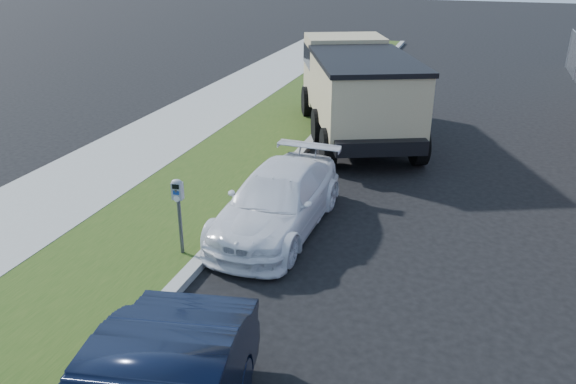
% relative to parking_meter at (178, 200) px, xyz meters
% --- Properties ---
extents(ground, '(120.00, 120.00, 0.00)m').
position_rel_parking_meter_xyz_m(ground, '(3.01, 0.41, -1.20)').
color(ground, black).
rests_on(ground, ground).
extents(streetside, '(6.12, 50.00, 0.15)m').
position_rel_parking_meter_xyz_m(streetside, '(-2.56, 2.41, -1.13)').
color(streetside, gray).
rests_on(streetside, ground).
extents(parking_meter, '(0.21, 0.15, 1.47)m').
position_rel_parking_meter_xyz_m(parking_meter, '(0.00, 0.00, 0.00)').
color(parking_meter, '#3F4247').
rests_on(parking_meter, ground).
extents(white_wagon, '(1.91, 4.40, 1.26)m').
position_rel_parking_meter_xyz_m(white_wagon, '(1.27, 1.74, -0.57)').
color(white_wagon, white).
rests_on(white_wagon, ground).
extents(dump_truck, '(4.98, 7.32, 2.70)m').
position_rel_parking_meter_xyz_m(dump_truck, '(1.40, 8.56, 0.32)').
color(dump_truck, black).
rests_on(dump_truck, ground).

